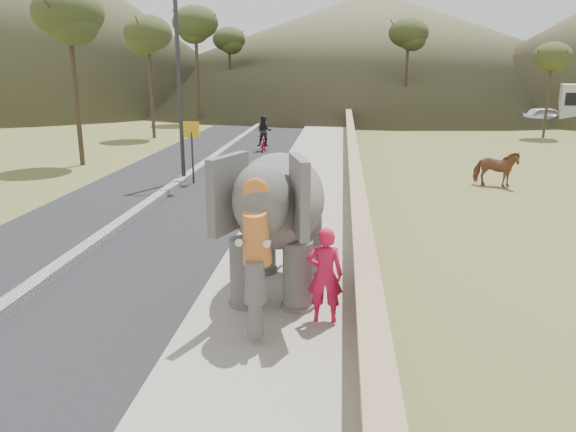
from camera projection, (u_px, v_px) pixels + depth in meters
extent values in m
plane|color=olive|center=(276.00, 306.00, 10.75)|extent=(160.00, 160.00, 0.00)
cube|color=black|center=(173.00, 189.00, 20.82)|extent=(7.00, 120.00, 0.03)
cube|color=black|center=(173.00, 186.00, 20.79)|extent=(0.35, 120.00, 0.22)
cube|color=#9E9687|center=(308.00, 190.00, 20.34)|extent=(3.00, 120.00, 0.15)
cube|color=tan|center=(354.00, 178.00, 20.07)|extent=(0.30, 120.00, 1.10)
cylinder|color=#303035|center=(179.00, 78.00, 21.16)|extent=(0.16, 0.16, 8.00)
cylinder|color=#2D2D33|center=(193.00, 158.00, 21.50)|extent=(0.08, 0.08, 2.00)
cube|color=gold|center=(191.00, 130.00, 21.21)|extent=(0.60, 0.05, 0.60)
imported|color=brown|center=(496.00, 169.00, 21.09)|extent=(1.79, 1.23, 1.38)
imported|color=silver|center=(548.00, 117.00, 42.02)|extent=(4.26, 1.79, 1.44)
cone|color=brown|center=(2.00, 6.00, 64.23)|extent=(60.00, 60.00, 22.00)
cone|color=brown|center=(372.00, 45.00, 75.74)|extent=(80.00, 80.00, 14.00)
imported|color=red|center=(325.00, 275.00, 9.58)|extent=(0.62, 0.41, 1.69)
imported|color=maroon|center=(264.00, 143.00, 29.87)|extent=(0.64, 1.67, 0.87)
imported|color=black|center=(264.00, 131.00, 29.70)|extent=(0.82, 0.65, 1.64)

